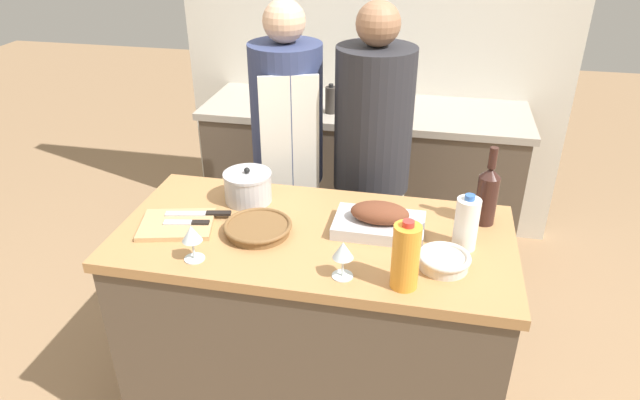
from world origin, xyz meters
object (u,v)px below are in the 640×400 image
(wine_bottle_green, at_px, (487,194))
(knife_chef, at_px, (201,213))
(roasting_pan, at_px, (379,220))
(milk_jug, at_px, (466,224))
(person_cook_guest, at_px, (372,163))
(juice_jug, at_px, (406,256))
(condiment_bottle_tall, at_px, (331,100))
(condiment_bottle_short, at_px, (369,96))
(wine_glass_right, at_px, (343,252))
(stock_pot, at_px, (248,187))
(wine_glass_left, at_px, (192,235))
(knife_paring, at_px, (188,223))
(cutting_board, at_px, (177,224))
(stand_mixer, at_px, (304,85))
(wicker_basket, at_px, (258,228))
(mixing_bowl, at_px, (444,260))
(person_cook_aproned, at_px, (288,155))

(wine_bottle_green, bearing_deg, knife_chef, -169.96)
(roasting_pan, distance_m, milk_jug, 0.31)
(wine_bottle_green, xyz_separation_m, person_cook_guest, (-0.49, 0.48, -0.14))
(juice_jug, relative_size, condiment_bottle_tall, 1.44)
(wine_bottle_green, distance_m, condiment_bottle_short, 1.26)
(wine_bottle_green, distance_m, wine_glass_right, 0.65)
(stock_pot, distance_m, condiment_bottle_tall, 1.06)
(wine_glass_left, height_order, condiment_bottle_short, condiment_bottle_short)
(knife_paring, bearing_deg, cutting_board, -175.56)
(juice_jug, relative_size, stand_mixer, 0.78)
(roasting_pan, xyz_separation_m, wicker_basket, (-0.43, -0.11, -0.02))
(wine_glass_right, distance_m, knife_paring, 0.65)
(juice_jug, xyz_separation_m, milk_jug, (0.19, 0.27, -0.01))
(roasting_pan, height_order, stand_mixer, stand_mixer)
(cutting_board, xyz_separation_m, condiment_bottle_short, (0.54, 1.39, 0.09))
(stand_mixer, bearing_deg, knife_paring, -95.16)
(condiment_bottle_tall, bearing_deg, wicker_basket, -91.20)
(juice_jug, distance_m, wine_glass_right, 0.20)
(cutting_board, height_order, knife_paring, knife_paring)
(condiment_bottle_short, bearing_deg, stock_pot, -106.80)
(mixing_bowl, relative_size, person_cook_aproned, 0.11)
(roasting_pan, distance_m, wine_bottle_green, 0.41)
(knife_paring, relative_size, condiment_bottle_tall, 1.04)
(knife_paring, bearing_deg, stand_mixer, 84.84)
(condiment_bottle_short, bearing_deg, person_cook_guest, -81.33)
(wicker_basket, distance_m, juice_jug, 0.59)
(milk_jug, height_order, knife_chef, milk_jug)
(juice_jug, height_order, wine_bottle_green, wine_bottle_green)
(person_cook_guest, bearing_deg, mixing_bowl, -54.09)
(person_cook_guest, bearing_deg, knife_paring, -115.59)
(roasting_pan, bearing_deg, wine_glass_right, -105.18)
(cutting_board, height_order, milk_jug, milk_jug)
(cutting_board, distance_m, wine_glass_right, 0.69)
(cutting_board, height_order, wine_bottle_green, wine_bottle_green)
(stand_mixer, bearing_deg, juice_jug, -66.24)
(mixing_bowl, distance_m, knife_paring, 0.94)
(cutting_board, xyz_separation_m, mixing_bowl, (0.98, -0.06, 0.02))
(roasting_pan, height_order, juice_jug, juice_jug)
(condiment_bottle_short, distance_m, person_cook_guest, 0.66)
(condiment_bottle_short, bearing_deg, knife_chef, -110.10)
(cutting_board, relative_size, stock_pot, 1.60)
(juice_jug, relative_size, knife_chef, 0.95)
(wicker_basket, relative_size, knife_paring, 1.46)
(juice_jug, bearing_deg, person_cook_aproned, 123.34)
(wine_bottle_green, height_order, stand_mixer, stand_mixer)
(person_cook_aproned, bearing_deg, condiment_bottle_tall, 59.71)
(person_cook_aproned, bearing_deg, knife_paring, -122.88)
(person_cook_aproned, relative_size, person_cook_guest, 0.99)
(condiment_bottle_short, bearing_deg, wine_bottle_green, -62.51)
(stock_pot, xyz_separation_m, milk_jug, (0.85, -0.18, 0.04))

